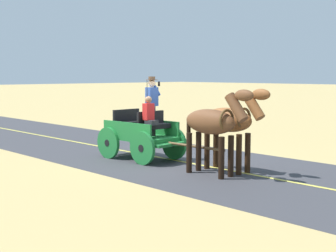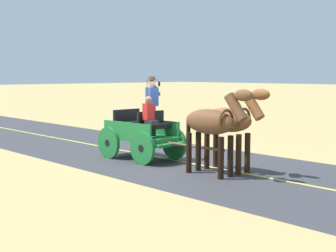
% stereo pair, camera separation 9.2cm
% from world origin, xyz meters
% --- Properties ---
extents(ground_plane, '(200.00, 200.00, 0.00)m').
position_xyz_m(ground_plane, '(0.00, 0.00, 0.00)').
color(ground_plane, tan).
extents(road_surface, '(5.63, 160.00, 0.01)m').
position_xyz_m(road_surface, '(0.00, 0.00, 0.00)').
color(road_surface, '#38383D').
rests_on(road_surface, ground).
extents(road_centre_stripe, '(0.12, 160.00, 0.00)m').
position_xyz_m(road_centre_stripe, '(0.00, 0.00, 0.01)').
color(road_centre_stripe, '#DBCC4C').
rests_on(road_centre_stripe, road_surface).
extents(horse_drawn_carriage, '(1.49, 4.51, 2.50)m').
position_xyz_m(horse_drawn_carriage, '(0.54, -0.58, 0.82)').
color(horse_drawn_carriage, '#1E7233').
rests_on(horse_drawn_carriage, ground).
extents(horse_near_side, '(0.56, 2.13, 2.21)m').
position_xyz_m(horse_near_side, '(0.07, 2.44, 1.32)').
color(horse_near_side, brown).
rests_on(horse_near_side, ground).
extents(horse_off_side, '(0.58, 2.13, 2.21)m').
position_xyz_m(horse_off_side, '(0.79, 2.46, 1.32)').
color(horse_off_side, brown).
rests_on(horse_off_side, ground).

